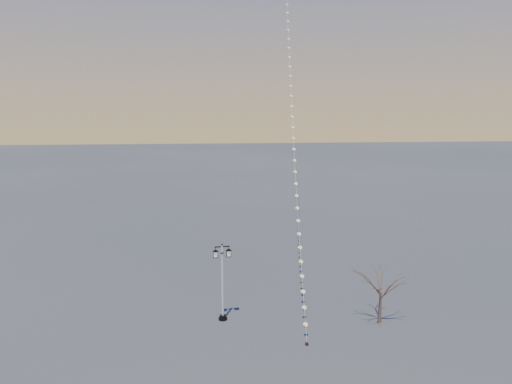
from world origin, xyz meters
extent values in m
plane|color=#414341|center=(0.00, 0.00, 0.00)|extent=(300.00, 300.00, 0.00)
cylinder|color=black|center=(-2.43, 3.79, 0.08)|extent=(0.54, 0.54, 0.15)
cylinder|color=black|center=(-2.43, 3.79, 0.22)|extent=(0.38, 0.38, 0.13)
cylinder|color=silver|center=(-2.43, 3.79, 2.54)|extent=(0.12, 0.12, 4.50)
cylinder|color=black|center=(-2.43, 3.79, 4.26)|extent=(0.19, 0.19, 0.06)
cube|color=black|center=(-2.43, 3.79, 4.64)|extent=(0.91, 0.18, 0.06)
sphere|color=black|center=(-2.43, 3.79, 4.76)|extent=(0.13, 0.13, 0.13)
pyramid|color=black|center=(-2.83, 3.74, 4.50)|extent=(0.42, 0.42, 0.13)
cube|color=beige|center=(-2.83, 3.74, 4.20)|extent=(0.25, 0.25, 0.33)
cube|color=black|center=(-2.83, 3.74, 4.02)|extent=(0.29, 0.29, 0.04)
pyramid|color=black|center=(-2.04, 3.84, 4.50)|extent=(0.42, 0.42, 0.13)
cube|color=beige|center=(-2.04, 3.84, 4.20)|extent=(0.25, 0.25, 0.33)
cube|color=black|center=(-2.04, 3.84, 4.02)|extent=(0.29, 0.29, 0.04)
cone|color=brown|center=(7.00, 2.39, 0.97)|extent=(0.23, 0.23, 1.93)
cylinder|color=black|center=(2.02, -0.03, 0.09)|extent=(0.17, 0.17, 0.17)
cylinder|color=black|center=(2.02, -0.03, 0.11)|extent=(0.03, 0.03, 0.21)
cone|color=red|center=(4.09, 17.28, 14.56)|extent=(0.07, 0.07, 0.24)
cylinder|color=white|center=(2.02, -0.03, 0.51)|extent=(0.01, 0.01, 0.68)
camera|label=1|loc=(-3.42, -25.28, 12.97)|focal=35.21mm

